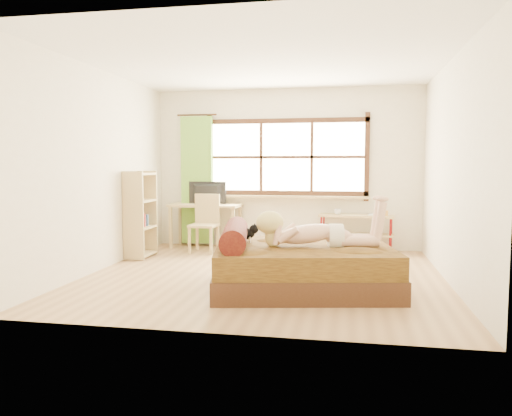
% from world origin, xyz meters
% --- Properties ---
extents(floor, '(4.50, 4.50, 0.00)m').
position_xyz_m(floor, '(0.00, 0.00, 0.00)').
color(floor, '#9E754C').
rests_on(floor, ground).
extents(ceiling, '(4.50, 4.50, 0.00)m').
position_xyz_m(ceiling, '(0.00, 0.00, 2.70)').
color(ceiling, white).
rests_on(ceiling, wall_back).
extents(wall_back, '(4.50, 0.00, 4.50)m').
position_xyz_m(wall_back, '(0.00, 2.25, 1.35)').
color(wall_back, silver).
rests_on(wall_back, floor).
extents(wall_front, '(4.50, 0.00, 4.50)m').
position_xyz_m(wall_front, '(0.00, -2.25, 1.35)').
color(wall_front, silver).
rests_on(wall_front, floor).
extents(wall_left, '(0.00, 4.50, 4.50)m').
position_xyz_m(wall_left, '(-2.25, 0.00, 1.35)').
color(wall_left, silver).
rests_on(wall_left, floor).
extents(wall_right, '(0.00, 4.50, 4.50)m').
position_xyz_m(wall_right, '(2.25, 0.00, 1.35)').
color(wall_right, silver).
rests_on(wall_right, floor).
extents(window, '(2.80, 0.16, 1.46)m').
position_xyz_m(window, '(0.00, 2.22, 1.51)').
color(window, '#FFEDBF').
rests_on(window, wall_back).
extents(curtain, '(0.55, 0.10, 2.20)m').
position_xyz_m(curtain, '(-1.55, 2.13, 1.15)').
color(curtain, '#4B8123').
rests_on(curtain, wall_back).
extents(bed, '(2.27, 1.95, 0.76)m').
position_xyz_m(bed, '(0.50, -0.57, 0.27)').
color(bed, black).
rests_on(bed, floor).
extents(woman, '(1.45, 0.66, 0.60)m').
position_xyz_m(woman, '(0.69, -0.61, 0.80)').
color(woman, '#D9A58B').
rests_on(woman, bed).
extents(kitten, '(0.32, 0.17, 0.24)m').
position_xyz_m(kitten, '(-0.18, -0.46, 0.62)').
color(kitten, black).
rests_on(kitten, bed).
extents(desk, '(1.22, 0.60, 0.75)m').
position_xyz_m(desk, '(-1.35, 1.95, 0.65)').
color(desk, tan).
rests_on(desk, floor).
extents(monitor, '(0.66, 0.12, 0.38)m').
position_xyz_m(monitor, '(-1.35, 2.00, 0.94)').
color(monitor, black).
rests_on(monitor, desk).
extents(chair, '(0.44, 0.44, 0.94)m').
position_xyz_m(chair, '(-1.25, 1.59, 0.52)').
color(chair, tan).
rests_on(chair, floor).
extents(pipe_shelf, '(1.24, 0.45, 0.68)m').
position_xyz_m(pipe_shelf, '(1.19, 2.07, 0.44)').
color(pipe_shelf, tan).
rests_on(pipe_shelf, floor).
extents(cup, '(0.13, 0.13, 0.09)m').
position_xyz_m(cup, '(0.88, 2.07, 0.65)').
color(cup, gray).
rests_on(cup, pipe_shelf).
extents(book, '(0.20, 0.25, 0.02)m').
position_xyz_m(book, '(1.38, 2.07, 0.61)').
color(book, gray).
rests_on(book, pipe_shelf).
extents(bookshelf, '(0.32, 0.57, 1.31)m').
position_xyz_m(bookshelf, '(-2.08, 0.92, 0.67)').
color(bookshelf, tan).
rests_on(bookshelf, floor).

